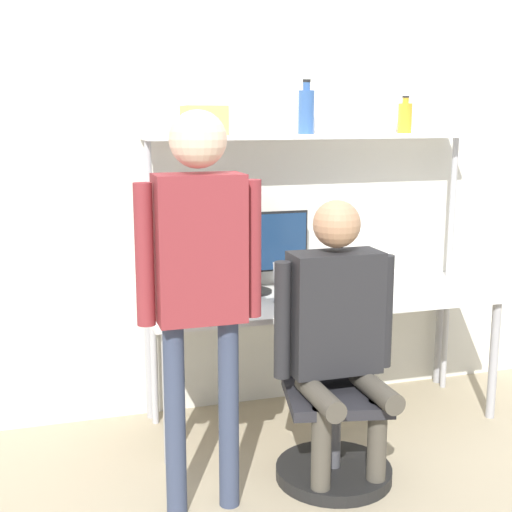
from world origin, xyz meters
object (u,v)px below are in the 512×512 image
Objects in this scene: cell_phone at (352,300)px; storage_box at (204,120)px; bottle_blue at (306,111)px; bottle_amber at (405,117)px; person_standing at (200,263)px; office_chair at (333,422)px; person_seated at (337,321)px; laptop at (305,292)px; monitor at (252,248)px.

storage_box reaches higher than cell_phone.
cell_phone is 1.08m from bottle_blue.
bottle_amber is 0.72× the size of bottle_blue.
bottle_amber reaches higher than person_standing.
cell_phone is 1.22m from person_standing.
office_chair is 0.51× the size of person_standing.
bottle_blue is (0.17, 0.88, 0.95)m from person_seated.
office_chair is 1.09m from person_standing.
person_standing is at bearing -173.26° from person_seated.
laptop is 0.23× the size of person_seated.
person_standing is 1.41m from bottle_blue.
storage_box is at bearing 178.18° from monitor.
person_standing is 1.14m from storage_box.
person_standing reaches higher than person_seated.
laptop is 1.01m from person_standing.
laptop is at bearing 85.28° from office_chair.
bottle_amber is (0.78, 0.83, 1.44)m from office_chair.
storage_box is (-0.27, 0.01, 0.71)m from monitor.
person_seated is at bearing -100.91° from bottle_blue.
bottle_blue is at bearing 69.69° from laptop.
monitor is 0.38× the size of person_standing.
office_chair is at bearing 78.76° from person_seated.
bottle_amber reaches higher than storage_box.
person_seated is 4.51× the size of bottle_blue.
bottle_blue is at bearing 0.00° from storage_box.
bottle_amber reaches higher than monitor.
monitor is 0.63m from cell_phone.
person_seated is (0.15, -0.87, -0.20)m from monitor.
office_chair is 4.19× the size of bottle_amber.
bottle_amber is (0.79, 0.88, 0.92)m from person_seated.
person_seated is at bearing -64.63° from storage_box.
cell_phone is at bearing -35.79° from monitor.
laptop is 1.48× the size of bottle_amber.
person_standing is at bearing -131.02° from bottle_blue.
person_standing reaches higher than laptop.
person_seated reaches higher than cell_phone.
bottle_amber is (1.45, 0.96, 0.59)m from person_standing.
bottle_blue is at bearing 1.52° from monitor.
bottle_amber is at bearing 36.28° from cell_phone.
bottle_amber reaches higher than cell_phone.
bottle_blue is 1.26× the size of storage_box.
bottle_blue is at bearing 79.09° from person_seated.
person_standing is at bearing -138.23° from laptop.
bottle_amber is at bearing 0.52° from monitor.
office_chair is 1.84m from bottle_amber.
storage_box is at bearing 115.37° from person_seated.
monitor is 4.42× the size of cell_phone.
storage_box is (-0.59, 0.00, -0.05)m from bottle_blue.
office_chair is at bearing -122.16° from cell_phone.
bottle_blue reaches higher than monitor.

